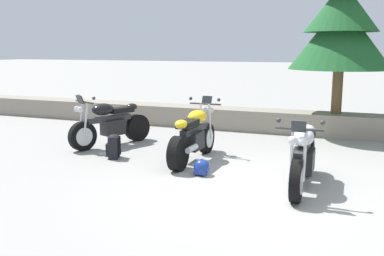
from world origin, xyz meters
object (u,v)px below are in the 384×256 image
motorcycle_black_near_left (110,124)px  motorcycle_yellow_centre (194,136)px  rider_helmet (201,167)px  rider_backpack (114,146)px  pine_tree_far_left (341,25)px  motorcycle_silver_far_right (303,157)px

motorcycle_black_near_left → motorcycle_yellow_centre: 2.27m
motorcycle_black_near_left → rider_helmet: motorcycle_black_near_left is taller
rider_backpack → pine_tree_far_left: (3.91, 4.00, 2.43)m
motorcycle_black_near_left → pine_tree_far_left: size_ratio=0.55×
motorcycle_silver_far_right → pine_tree_far_left: pine_tree_far_left is taller
motorcycle_yellow_centre → motorcycle_silver_far_right: bearing=-22.9°
rider_helmet → pine_tree_far_left: bearing=67.0°
rider_backpack → pine_tree_far_left: 6.09m
motorcycle_black_near_left → motorcycle_silver_far_right: size_ratio=0.95×
pine_tree_far_left → motorcycle_black_near_left: bearing=-146.2°
motorcycle_black_near_left → rider_helmet: bearing=-27.9°
rider_helmet → motorcycle_yellow_centre: bearing=118.6°
rider_backpack → motorcycle_black_near_left: bearing=124.9°
motorcycle_yellow_centre → rider_helmet: motorcycle_yellow_centre is taller
motorcycle_silver_far_right → rider_backpack: motorcycle_silver_far_right is taller
rider_backpack → pine_tree_far_left: pine_tree_far_left is taller
motorcycle_silver_far_right → rider_backpack: bearing=172.1°
motorcycle_silver_far_right → motorcycle_black_near_left: bearing=161.5°
motorcycle_silver_far_right → rider_helmet: bearing=178.5°
pine_tree_far_left → motorcycle_yellow_centre: bearing=-123.3°
rider_helmet → motorcycle_black_near_left: bearing=152.1°
rider_helmet → pine_tree_far_left: size_ratio=0.08×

